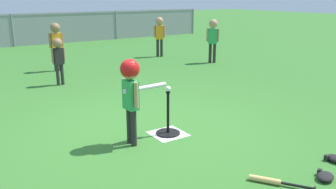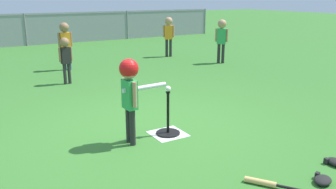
{
  "view_description": "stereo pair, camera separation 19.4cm",
  "coord_description": "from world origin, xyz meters",
  "px_view_note": "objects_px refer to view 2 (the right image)",
  "views": [
    {
      "loc": [
        -2.34,
        -3.97,
        1.8
      ],
      "look_at": [
        0.08,
        -0.31,
        0.55
      ],
      "focal_mm": 37.65,
      "sensor_mm": 36.0,
      "label": 1
    },
    {
      "loc": [
        -2.18,
        -4.07,
        1.8
      ],
      "look_at": [
        0.08,
        -0.31,
        0.55
      ],
      "focal_mm": 37.65,
      "sensor_mm": 36.0,
      "label": 2
    }
  ],
  "objects_px": {
    "baseball_on_tee": "(168,89)",
    "glove_tossed_aside": "(336,162)",
    "batting_tee": "(168,128)",
    "fielder_deep_center": "(222,35)",
    "fielder_deep_left": "(169,31)",
    "fielder_near_left": "(65,40)",
    "batter_child": "(130,84)",
    "spare_bat_wood": "(267,183)",
    "glove_near_bats": "(322,180)",
    "fielder_near_right": "(66,54)"
  },
  "relations": [
    {
      "from": "batting_tee",
      "to": "fielder_near_left",
      "type": "bearing_deg",
      "value": 90.02
    },
    {
      "from": "batter_child",
      "to": "fielder_deep_left",
      "type": "distance_m",
      "value": 6.42
    },
    {
      "from": "fielder_deep_left",
      "to": "spare_bat_wood",
      "type": "bearing_deg",
      "value": -113.66
    },
    {
      "from": "baseball_on_tee",
      "to": "fielder_deep_center",
      "type": "relative_size",
      "value": 0.06
    },
    {
      "from": "batter_child",
      "to": "glove_tossed_aside",
      "type": "height_order",
      "value": "batter_child"
    },
    {
      "from": "fielder_deep_left",
      "to": "glove_tossed_aside",
      "type": "distance_m",
      "value": 7.26
    },
    {
      "from": "fielder_near_left",
      "to": "glove_tossed_aside",
      "type": "xyz_separation_m",
      "value": [
        1.12,
        -6.56,
        -0.71
      ]
    },
    {
      "from": "batting_tee",
      "to": "fielder_deep_center",
      "type": "relative_size",
      "value": 0.51
    },
    {
      "from": "batter_child",
      "to": "glove_near_bats",
      "type": "bearing_deg",
      "value": -56.99
    },
    {
      "from": "batter_child",
      "to": "spare_bat_wood",
      "type": "relative_size",
      "value": 1.99
    },
    {
      "from": "glove_tossed_aside",
      "to": "fielder_near_left",
      "type": "bearing_deg",
      "value": 99.67
    },
    {
      "from": "batter_child",
      "to": "glove_tossed_aside",
      "type": "distance_m",
      "value": 2.48
    },
    {
      "from": "fielder_near_right",
      "to": "batting_tee",
      "type": "bearing_deg",
      "value": -83.6
    },
    {
      "from": "batting_tee",
      "to": "fielder_deep_left",
      "type": "bearing_deg",
      "value": 58.91
    },
    {
      "from": "batting_tee",
      "to": "spare_bat_wood",
      "type": "height_order",
      "value": "batting_tee"
    },
    {
      "from": "fielder_near_left",
      "to": "fielder_deep_center",
      "type": "relative_size",
      "value": 0.99
    },
    {
      "from": "baseball_on_tee",
      "to": "spare_bat_wood",
      "type": "distance_m",
      "value": 1.75
    },
    {
      "from": "glove_near_bats",
      "to": "batter_child",
      "type": "bearing_deg",
      "value": 123.01
    },
    {
      "from": "glove_near_bats",
      "to": "batting_tee",
      "type": "bearing_deg",
      "value": 109.24
    },
    {
      "from": "fielder_near_left",
      "to": "fielder_deep_left",
      "type": "relative_size",
      "value": 0.99
    },
    {
      "from": "batting_tee",
      "to": "fielder_deep_left",
      "type": "height_order",
      "value": "fielder_deep_left"
    },
    {
      "from": "batting_tee",
      "to": "baseball_on_tee",
      "type": "xyz_separation_m",
      "value": [
        0.0,
        0.0,
        0.54
      ]
    },
    {
      "from": "glove_tossed_aside",
      "to": "glove_near_bats",
      "type": "bearing_deg",
      "value": -159.57
    },
    {
      "from": "batting_tee",
      "to": "fielder_near_right",
      "type": "bearing_deg",
      "value": 96.4
    },
    {
      "from": "fielder_deep_left",
      "to": "spare_bat_wood",
      "type": "relative_size",
      "value": 2.15
    },
    {
      "from": "baseball_on_tee",
      "to": "glove_tossed_aside",
      "type": "relative_size",
      "value": 0.32
    },
    {
      "from": "fielder_near_right",
      "to": "spare_bat_wood",
      "type": "distance_m",
      "value": 5.14
    },
    {
      "from": "batting_tee",
      "to": "spare_bat_wood",
      "type": "xyz_separation_m",
      "value": [
        0.14,
        -1.64,
        -0.06
      ]
    },
    {
      "from": "fielder_near_left",
      "to": "spare_bat_wood",
      "type": "distance_m",
      "value": 6.53
    },
    {
      "from": "batting_tee",
      "to": "fielder_near_right",
      "type": "xyz_separation_m",
      "value": [
        -0.39,
        3.44,
        0.53
      ]
    },
    {
      "from": "fielder_near_left",
      "to": "batting_tee",
      "type": "bearing_deg",
      "value": -89.98
    },
    {
      "from": "fielder_near_left",
      "to": "glove_near_bats",
      "type": "distance_m",
      "value": 6.8
    },
    {
      "from": "glove_near_bats",
      "to": "fielder_deep_left",
      "type": "bearing_deg",
      "value": 70.66
    },
    {
      "from": "glove_tossed_aside",
      "to": "fielder_deep_left",
      "type": "bearing_deg",
      "value": 73.64
    },
    {
      "from": "fielder_deep_left",
      "to": "glove_tossed_aside",
      "type": "height_order",
      "value": "fielder_deep_left"
    },
    {
      "from": "fielder_near_left",
      "to": "fielder_deep_left",
      "type": "xyz_separation_m",
      "value": [
        3.15,
        0.38,
        0.0
      ]
    },
    {
      "from": "fielder_near_right",
      "to": "glove_tossed_aside",
      "type": "height_order",
      "value": "fielder_near_right"
    },
    {
      "from": "fielder_near_left",
      "to": "glove_tossed_aside",
      "type": "height_order",
      "value": "fielder_near_left"
    },
    {
      "from": "batting_tee",
      "to": "baseball_on_tee",
      "type": "distance_m",
      "value": 0.54
    },
    {
      "from": "baseball_on_tee",
      "to": "glove_tossed_aside",
      "type": "bearing_deg",
      "value": -56.88
    },
    {
      "from": "spare_bat_wood",
      "to": "baseball_on_tee",
      "type": "bearing_deg",
      "value": 94.93
    },
    {
      "from": "fielder_near_left",
      "to": "spare_bat_wood",
      "type": "height_order",
      "value": "fielder_near_left"
    },
    {
      "from": "fielder_deep_center",
      "to": "glove_near_bats",
      "type": "xyz_separation_m",
      "value": [
        -3.17,
        -5.49,
        -0.72
      ]
    },
    {
      "from": "batting_tee",
      "to": "glove_tossed_aside",
      "type": "distance_m",
      "value": 2.04
    },
    {
      "from": "batting_tee",
      "to": "spare_bat_wood",
      "type": "bearing_deg",
      "value": -85.07
    },
    {
      "from": "baseball_on_tee",
      "to": "fielder_near_right",
      "type": "bearing_deg",
      "value": 96.4
    },
    {
      "from": "fielder_deep_left",
      "to": "spare_bat_wood",
      "type": "distance_m",
      "value": 7.53
    },
    {
      "from": "fielder_near_left",
      "to": "fielder_near_right",
      "type": "bearing_deg",
      "value": -105.21
    },
    {
      "from": "fielder_deep_center",
      "to": "fielder_deep_left",
      "type": "height_order",
      "value": "fielder_deep_center"
    },
    {
      "from": "fielder_near_right",
      "to": "glove_tossed_aside",
      "type": "relative_size",
      "value": 4.13
    }
  ]
}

